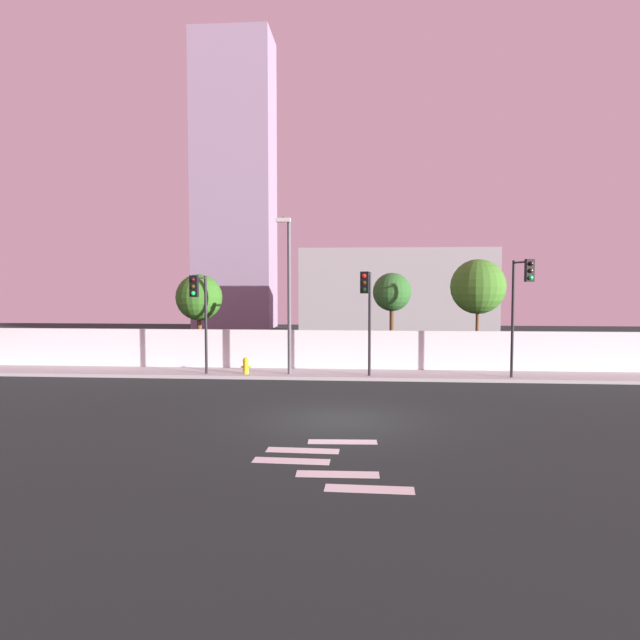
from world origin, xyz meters
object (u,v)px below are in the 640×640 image
Objects in this scene: traffic_light_left at (521,293)px; fire_hydrant at (246,365)px; street_lamp_curbside at (288,284)px; roadside_tree_leftmost at (199,298)px; traffic_light_right at (199,302)px; roadside_tree_midright at (478,287)px; roadside_tree_midleft at (392,293)px; traffic_light_center at (367,301)px.

fire_hydrant is (-11.60, 0.74, -3.21)m from traffic_light_left.
street_lamp_curbside is 6.01m from roadside_tree_leftmost.
street_lamp_curbside reaches higher than roadside_tree_leftmost.
roadside_tree_midright reaches higher than traffic_light_right.
roadside_tree_midleft is 4.10m from roadside_tree_midright.
traffic_light_center is 0.97× the size of roadside_tree_leftmost.
street_lamp_curbside reaches higher than traffic_light_right.
street_lamp_curbside is 1.46× the size of roadside_tree_leftmost.
roadside_tree_leftmost is (-1.21, 4.07, 0.09)m from traffic_light_right.
roadside_tree_midleft is (6.53, 3.26, 3.13)m from fire_hydrant.
roadside_tree_midright is (8.70, 3.36, -0.13)m from street_lamp_curbside.
traffic_light_right is 3.88m from street_lamp_curbside.
traffic_light_left is at bearing -15.30° from roadside_tree_leftmost.
traffic_light_left is 1.15× the size of traffic_light_right.
roadside_tree_leftmost is at bearing 164.70° from traffic_light_left.
roadside_tree_midleft reaches higher than traffic_light_center.
roadside_tree_leftmost is at bearing 180.00° from roadside_tree_midright.
traffic_light_left reaches higher than traffic_light_right.
roadside_tree_midright is at bearing 36.05° from traffic_light_center.
street_lamp_curbside is at bearing -34.24° from roadside_tree_leftmost.
traffic_light_right reaches higher than fire_hydrant.
traffic_light_left is 0.93× the size of roadside_tree_midright.
roadside_tree_leftmost is (-4.94, 3.36, -0.69)m from street_lamp_curbside.
traffic_light_left reaches higher than traffic_light_center.
street_lamp_curbside is at bearing 176.23° from traffic_light_left.
roadside_tree_midright is (-0.98, 4.00, 0.21)m from traffic_light_left.
fire_hydrant is 0.16× the size of roadside_tree_midleft.
roadside_tree_midright reaches higher than traffic_light_left.
roadside_tree_midleft is at bearing -0.00° from roadside_tree_leftmost.
street_lamp_curbside is at bearing 10.76° from traffic_light_right.
roadside_tree_leftmost is 13.65m from roadside_tree_midright.
roadside_tree_midright is (13.64, -0.00, 0.55)m from roadside_tree_leftmost.
traffic_light_left is 0.74× the size of street_lamp_curbside.
traffic_light_center reaches higher than traffic_light_right.
roadside_tree_midleft reaches higher than roadside_tree_leftmost.
roadside_tree_midright reaches higher than roadside_tree_midleft.
fire_hydrant is at bearing -153.46° from roadside_tree_midleft.
traffic_light_right is 9.29m from roadside_tree_midleft.
traffic_light_left reaches higher than roadside_tree_leftmost.
traffic_light_left is 6.86× the size of fire_hydrant.
roadside_tree_midright is (4.09, -0.00, 0.30)m from roadside_tree_midleft.
traffic_light_left is 13.41m from traffic_light_right.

